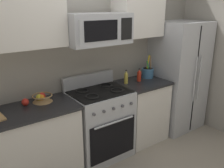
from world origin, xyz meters
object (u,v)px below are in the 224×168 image
bottle_oil (126,77)px  apple_loose (25,102)px  range_oven (100,123)px  refrigerator (178,76)px  fruit_basket (42,98)px  bottle_hot_sauce (139,75)px  microwave (97,29)px  utensil_crock (148,72)px

bottle_oil → apple_loose: bearing=178.3°
range_oven → apple_loose: range_oven is taller
refrigerator → bottle_oil: 1.01m
refrigerator → apple_loose: size_ratio=21.36×
bottle_oil → fruit_basket: bearing=178.1°
bottle_oil → bottle_hot_sauce: 0.22m
fruit_basket → bottle_hot_sauce: (1.43, -0.06, 0.04)m
bottle_hot_sauce → bottle_oil: bearing=174.1°
microwave → utensil_crock: microwave is taller
microwave → utensil_crock: bearing=5.6°
apple_loose → bottle_hot_sauce: 1.62m
utensil_crock → bottle_oil: (-0.45, -0.04, 0.01)m
range_oven → refrigerator: 1.55m
range_oven → utensil_crock: size_ratio=3.19×
fruit_basket → utensil_crock: bearing=0.0°
fruit_basket → range_oven: bearing=-9.6°
range_oven → fruit_basket: (-0.70, 0.12, 0.48)m
fruit_basket → bottle_hot_sauce: size_ratio=1.24×
fruit_basket → bottle_oil: bottle_oil is taller
microwave → bottle_oil: bearing=6.2°
apple_loose → bottle_oil: (1.39, -0.04, 0.05)m
fruit_basket → bottle_hot_sauce: bottle_hot_sauce is taller
bottle_oil → bottle_hot_sauce: size_ratio=1.05×
fruit_basket → apple_loose: size_ratio=2.87×
apple_loose → bottle_hot_sauce: bearing=-2.3°
range_oven → bottle_hot_sauce: bearing=4.5°
utensil_crock → bottle_oil: utensil_crock is taller
fruit_basket → bottle_oil: 1.20m
apple_loose → refrigerator: bearing=-3.3°
bottle_oil → bottle_hot_sauce: bearing=-5.9°
refrigerator → microwave: bearing=178.4°
apple_loose → bottle_oil: size_ratio=0.41×
refrigerator → fruit_basket: bearing=176.5°
utensil_crock → apple_loose: (-1.85, 0.00, -0.04)m
utensil_crock → fruit_basket: utensil_crock is taller
utensil_crock → apple_loose: size_ratio=4.23×
microwave → bottle_hot_sauce: microwave is taller
refrigerator → bottle_oil: bearing=174.5°
apple_loose → microwave: bearing=-6.1°
range_oven → utensil_crock: utensil_crock is taller
microwave → apple_loose: 1.17m
range_oven → bottle_oil: (0.50, 0.08, 0.53)m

